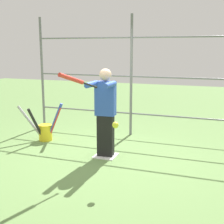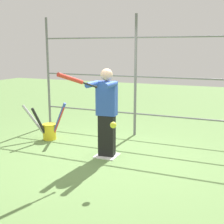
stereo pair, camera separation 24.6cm
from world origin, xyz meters
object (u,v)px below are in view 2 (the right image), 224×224
Objects in this scene: batter at (106,110)px; baseball_bat_swinging at (74,80)px; bat_bucket at (49,129)px; softball_in_flight at (113,125)px.

batter is 1.10m from baseball_bat_swinging.
batter is 1.59× the size of bat_bucket.
batter is at bearing -100.06° from baseball_bat_swinging.
baseball_bat_swinging reaches higher than softball_in_flight.
baseball_bat_swinging is 0.77× the size of bat_bucket.
baseball_bat_swinging is (0.16, 0.88, 0.63)m from batter.
softball_in_flight is at bearing 145.72° from bat_bucket.
bat_bucket is at bearing -34.28° from softball_in_flight.
batter is 2.07× the size of baseball_bat_swinging.
bat_bucket is at bearing -43.42° from baseball_bat_swinging.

